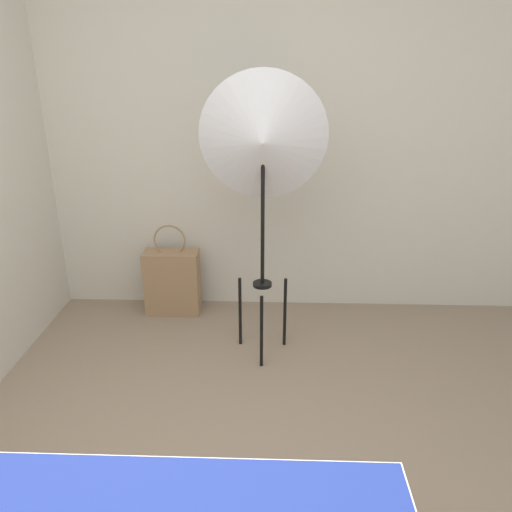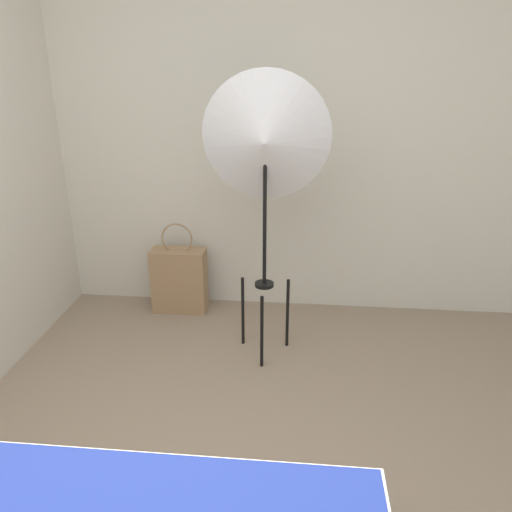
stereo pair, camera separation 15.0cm
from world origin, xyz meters
TOP-DOWN VIEW (x-y plane):
  - wall_back at (0.00, 2.30)m, footprint 8.00×0.05m
  - photo_umbrella at (0.23, 1.61)m, footprint 0.71×0.29m
  - tote_bag at (-0.42, 2.11)m, footprint 0.38×0.17m

SIDE VIEW (x-z plane):
  - tote_bag at x=-0.42m, z-range -0.09..0.57m
  - photo_umbrella at x=0.23m, z-range 0.46..2.13m
  - wall_back at x=0.00m, z-range 0.00..2.60m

